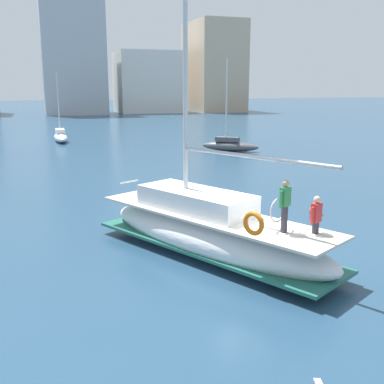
{
  "coord_description": "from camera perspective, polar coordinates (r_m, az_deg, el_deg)",
  "views": [
    {
      "loc": [
        -6.27,
        -13.05,
        5.66
      ],
      "look_at": [
        -0.89,
        2.91,
        1.8
      ],
      "focal_mm": 43.02,
      "sensor_mm": 36.0,
      "label": 1
    }
  ],
  "objects": [
    {
      "name": "ground_plane",
      "position": [
        15.55,
        6.62,
        -8.53
      ],
      "size": [
        400.0,
        400.0,
        0.0
      ],
      "primitive_type": "plane",
      "color": "navy"
    },
    {
      "name": "main_sailboat",
      "position": [
        15.75,
        2.13,
        -4.66
      ],
      "size": [
        6.52,
        9.63,
        13.06
      ],
      "color": "silver",
      "rests_on": "ground"
    },
    {
      "name": "moored_sloop_far",
      "position": [
        41.74,
        4.69,
        5.87
      ],
      "size": [
        4.82,
        4.34,
        8.09
      ],
      "color": "#4C4C51",
      "rests_on": "ground"
    },
    {
      "name": "moored_catamaran",
      "position": [
        50.82,
        -15.98,
        6.68
      ],
      "size": [
        1.44,
        5.64,
        7.27
      ],
      "color": "white",
      "rests_on": "ground"
    },
    {
      "name": "mooring_buoy",
      "position": [
        21.61,
        15.06,
        -2.27
      ],
      "size": [
        0.56,
        0.56,
        0.88
      ],
      "color": "#EA4C19",
      "rests_on": "ground"
    },
    {
      "name": "waterfront_buildings",
      "position": [
        104.45,
        -16.62,
        14.49
      ],
      "size": [
        81.08,
        18.35,
        24.62
      ],
      "color": "#B2B7BC",
      "rests_on": "ground"
    }
  ]
}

